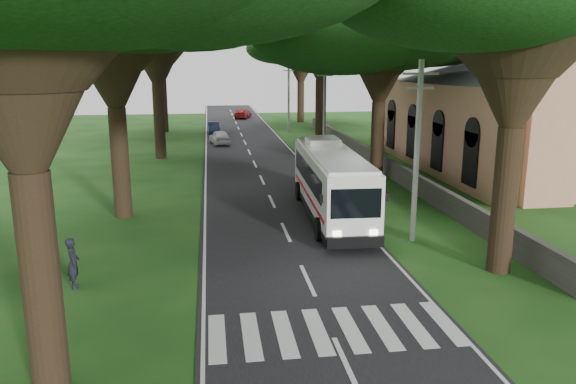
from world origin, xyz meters
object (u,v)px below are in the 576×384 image
object	(u,v)px
pole_mid	(324,110)
distant_car_a	(220,137)
coach_bus	(331,182)
church	(503,103)
distant_car_b	(213,127)
pedestrian	(73,263)
pole_far	(289,95)
pole_near	(417,149)
distant_car_c	(243,114)

from	to	relation	value
pole_mid	distant_car_a	world-z (taller)	pole_mid
pole_mid	coach_bus	world-z (taller)	pole_mid
church	distant_car_b	world-z (taller)	church
church	pedestrian	world-z (taller)	church
pole_far	distant_car_a	size ratio (longest dim) A/B	2.00
coach_bus	distant_car_b	xyz separation A→B (m)	(-5.70, 35.69, -1.24)
pole_near	pedestrian	world-z (taller)	pole_near
pole_mid	distant_car_b	distance (m)	22.22
coach_bus	distant_car_b	world-z (taller)	coach_bus
pole_mid	distant_car_b	xyz separation A→B (m)	(-8.50, 20.21, -3.57)
church	coach_bus	size ratio (longest dim) A/B	2.04
pole_mid	pedestrian	bearing A→B (deg)	-120.64
pole_near	distant_car_b	bearing A→B (deg)	101.94
distant_car_a	distant_car_b	world-z (taller)	distant_car_a
pole_mid	distant_car_c	world-z (taller)	pole_mid
church	pole_far	size ratio (longest dim) A/B	3.00
church	pole_mid	bearing A→B (deg)	160.19
pole_near	pole_far	world-z (taller)	same
church	pole_near	size ratio (longest dim) A/B	3.00
pole_far	pole_near	bearing A→B (deg)	-90.00
church	distant_car_b	size ratio (longest dim) A/B	6.78
distant_car_b	distant_car_c	bearing A→B (deg)	71.37
pedestrian	pole_near	bearing A→B (deg)	-86.33
church	distant_car_a	distance (m)	25.98
distant_car_c	pedestrian	distance (m)	60.02
coach_bus	pole_far	bearing A→B (deg)	87.70
pole_far	distant_car_c	distance (m)	16.73
pole_near	distant_car_b	xyz separation A→B (m)	(-8.50, 40.21, -3.57)
distant_car_a	pole_near	bearing A→B (deg)	95.52
church	distant_car_b	distance (m)	32.59
church	pole_far	bearing A→B (deg)	116.82
church	pedestrian	xyz separation A→B (m)	(-26.25, -18.99, -3.98)
coach_bus	pole_mid	bearing A→B (deg)	81.96
coach_bus	distant_car_c	bearing A→B (deg)	93.83
pole_near	distant_car_c	bearing A→B (deg)	94.36
coach_bus	distant_car_b	bearing A→B (deg)	101.28
church	pole_mid	distance (m)	13.16
church	distant_car_c	size ratio (longest dim) A/B	5.39
pole_mid	distant_car_a	xyz separation A→B (m)	(-7.98, 11.15, -3.47)
pole_far	distant_car_a	world-z (taller)	pole_far
pole_mid	distant_car_c	xyz separation A→B (m)	(-4.25, 35.80, -3.50)
pole_mid	pedestrian	distance (m)	27.44
distant_car_b	pedestrian	xyz separation A→B (m)	(-5.39, -43.65, 0.31)
pole_far	coach_bus	distance (m)	35.67
church	pole_mid	size ratio (longest dim) A/B	3.00
coach_bus	church	bearing A→B (deg)	38.23
pole_near	pole_mid	distance (m)	20.00
distant_car_c	distant_car_a	bearing A→B (deg)	97.22
pole_near	distant_car_a	world-z (taller)	pole_near
distant_car_b	distant_car_c	distance (m)	16.15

